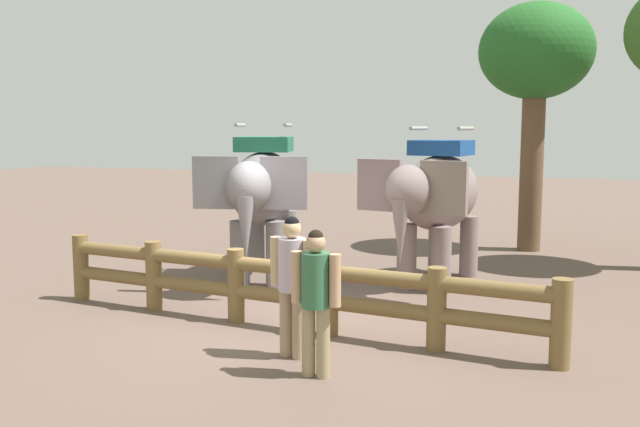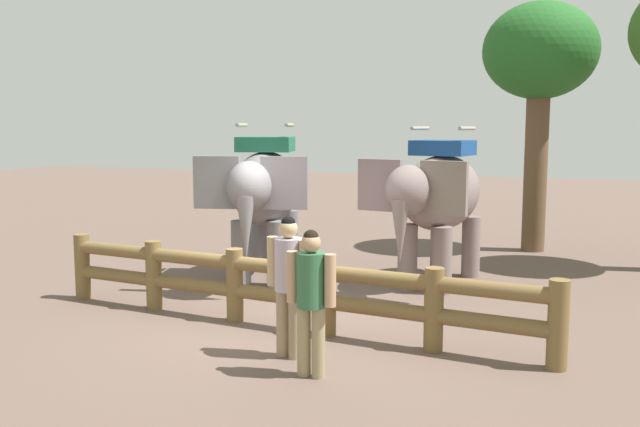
% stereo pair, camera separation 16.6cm
% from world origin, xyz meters
% --- Properties ---
extents(ground_plane, '(60.00, 60.00, 0.00)m').
position_xyz_m(ground_plane, '(0.00, 0.00, 0.00)').
color(ground_plane, brown).
extents(log_fence, '(7.51, 1.08, 1.05)m').
position_xyz_m(log_fence, '(0.00, -0.29, 0.60)').
color(log_fence, brown).
rests_on(log_fence, ground).
extents(elephant_near_left, '(2.14, 3.37, 2.82)m').
position_xyz_m(elephant_near_left, '(-1.48, 2.46, 1.58)').
color(elephant_near_left, slate).
rests_on(elephant_near_left, ground).
extents(elephant_center, '(1.94, 3.28, 2.76)m').
position_xyz_m(elephant_center, '(1.54, 3.06, 1.55)').
color(elephant_center, slate).
rests_on(elephant_center, ground).
extents(tourist_woman_in_black, '(0.58, 0.34, 1.65)m').
position_xyz_m(tourist_woman_in_black, '(1.07, -1.88, 0.96)').
color(tourist_woman_in_black, '#998960').
rests_on(tourist_woman_in_black, ground).
extents(tourist_man_in_blue, '(0.59, 0.40, 1.72)m').
position_xyz_m(tourist_man_in_blue, '(0.59, -1.36, 0.99)').
color(tourist_man_in_blue, tan).
rests_on(tourist_man_in_blue, ground).
extents(tree_far_left, '(2.46, 2.46, 5.43)m').
position_xyz_m(tree_far_left, '(2.95, 7.13, 4.22)').
color(tree_far_left, brown).
rests_on(tree_far_left, ground).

